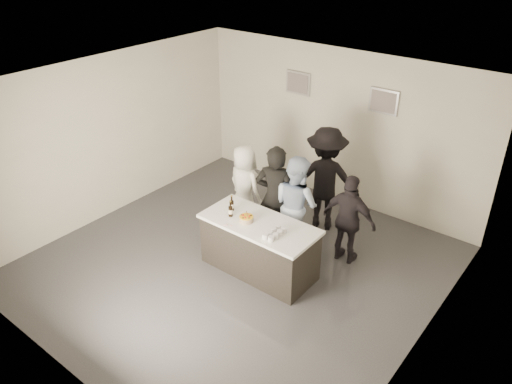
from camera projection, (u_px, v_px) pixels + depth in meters
floor at (237, 265)px, 8.22m from camera, size 6.00×6.00×0.00m
ceiling at (233, 87)px, 6.77m from camera, size 6.00×6.00×0.00m
wall_back at (337, 127)px, 9.56m from camera, size 6.00×0.04×3.00m
wall_front at (57, 285)px, 5.43m from camera, size 6.00×0.04×3.00m
wall_left at (111, 137)px, 9.12m from camera, size 0.04×6.00×3.00m
wall_right at (430, 258)px, 5.87m from camera, size 0.04×6.00×3.00m
picture_left at (298, 83)px, 9.69m from camera, size 0.54×0.04×0.44m
picture_right at (384, 101)px, 8.71m from camera, size 0.54×0.04×0.44m
bar_counter at (259, 247)px, 7.89m from camera, size 1.86×0.86×0.90m
cake at (246, 219)px, 7.69m from camera, size 0.22×0.22×0.08m
beer_bottle_a at (232, 203)px, 7.93m from camera, size 0.07×0.07×0.26m
beer_bottle_b at (230, 209)px, 7.77m from camera, size 0.07×0.07×0.26m
tumbler_cluster at (275, 233)px, 7.34m from camera, size 0.19×0.40×0.08m
candles at (227, 225)px, 7.61m from camera, size 0.24×0.08×0.01m
person_main_black at (275, 198)px, 8.26m from camera, size 0.80×0.67×1.87m
person_main_blue at (296, 205)px, 8.21m from camera, size 0.98×0.84×1.74m
person_guest_left at (245, 186)px, 8.99m from camera, size 0.84×0.63×1.55m
person_guest_right at (349, 220)px, 7.97m from camera, size 0.92×0.41×1.55m
person_guest_back at (325, 179)px, 8.80m from camera, size 1.44×1.20×1.93m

